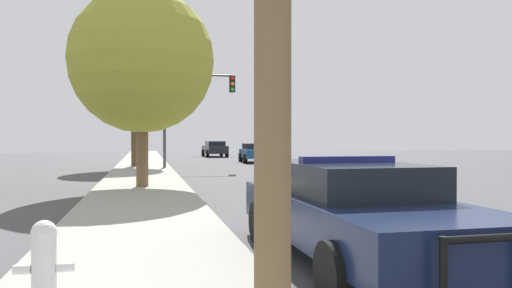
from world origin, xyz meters
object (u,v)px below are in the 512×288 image
(car_background_oncoming, at_px, (255,152))
(tree_sidewalk_near, at_px, (142,61))
(fire_hydrant, at_px, (44,265))
(car_background_distant, at_px, (215,148))
(traffic_light, at_px, (193,100))
(tree_sidewalk_mid, at_px, (135,73))
(police_car, at_px, (353,208))

(car_background_oncoming, relative_size, tree_sidewalk_near, 0.65)
(fire_hydrant, bearing_deg, car_background_distant, 79.94)
(traffic_light, xyz_separation_m, car_background_oncoming, (4.94, 7.03, -3.04))
(traffic_light, height_order, car_background_oncoming, traffic_light)
(traffic_light, bearing_deg, car_background_oncoming, 54.87)
(car_background_oncoming, bearing_deg, tree_sidewalk_mid, 37.19)
(fire_hydrant, xyz_separation_m, traffic_light, (3.46, 22.14, 3.17))
(car_background_oncoming, bearing_deg, tree_sidewalk_near, 70.21)
(police_car, distance_m, car_background_oncoming, 27.85)
(police_car, bearing_deg, car_background_distant, -96.00)
(traffic_light, distance_m, tree_sidewalk_near, 10.57)
(police_car, distance_m, tree_sidewalk_near, 11.14)
(car_background_distant, bearing_deg, tree_sidewalk_near, -103.82)
(fire_hydrant, xyz_separation_m, car_background_distant, (7.12, 40.11, 0.17))
(traffic_light, bearing_deg, car_background_distant, 78.49)
(traffic_light, distance_m, car_background_oncoming, 9.11)
(traffic_light, bearing_deg, police_car, -89.41)
(car_background_oncoming, relative_size, tree_sidewalk_mid, 0.56)
(police_car, height_order, car_background_oncoming, police_car)
(police_car, relative_size, traffic_light, 1.03)
(police_car, height_order, tree_sidewalk_near, tree_sidewalk_near)
(car_background_distant, bearing_deg, police_car, -96.34)
(car_background_distant, bearing_deg, tree_sidewalk_mid, -113.77)
(tree_sidewalk_mid, bearing_deg, fire_hydrant, -90.92)
(fire_hydrant, bearing_deg, police_car, 25.11)
(traffic_light, distance_m, tree_sidewalk_mid, 3.87)
(fire_hydrant, bearing_deg, tree_sidewalk_mid, 89.08)
(police_car, relative_size, tree_sidewalk_mid, 0.70)
(tree_sidewalk_near, bearing_deg, traffic_light, 75.46)
(fire_hydrant, distance_m, car_background_oncoming, 30.35)
(car_background_distant, xyz_separation_m, tree_sidewalk_mid, (-6.73, -16.20, 4.55))
(car_background_oncoming, bearing_deg, traffic_light, 58.84)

